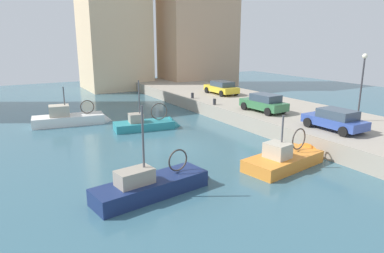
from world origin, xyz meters
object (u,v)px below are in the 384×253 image
(fishing_boat_navy, at_px, (157,191))
(fishing_boat_orange, at_px, (288,163))
(fishing_boat_white, at_px, (73,123))
(mooring_bollard_mid, at_px, (192,96))
(fishing_boat_teal, at_px, (149,127))
(parked_car_yellow, at_px, (222,87))
(parked_car_green, at_px, (264,103))
(quay_streetlamp, at_px, (363,76))
(mooring_bollard_south, at_px, (214,102))
(parked_car_blue, at_px, (335,119))

(fishing_boat_navy, height_order, fishing_boat_orange, fishing_boat_navy)
(fishing_boat_white, height_order, mooring_bollard_mid, fishing_boat_white)
(fishing_boat_teal, xyz_separation_m, fishing_boat_white, (-5.02, 4.58, 0.05))
(parked_car_yellow, bearing_deg, fishing_boat_teal, -153.14)
(mooring_bollard_mid, bearing_deg, fishing_boat_navy, -124.78)
(parked_car_green, xyz_separation_m, mooring_bollard_mid, (-1.85, 8.52, -0.47))
(fishing_boat_orange, distance_m, fishing_boat_white, 18.38)
(parked_car_yellow, relative_size, quay_streetlamp, 0.88)
(parked_car_yellow, bearing_deg, fishing_boat_white, -176.95)
(fishing_boat_navy, relative_size, fishing_boat_white, 0.98)
(parked_car_green, relative_size, mooring_bollard_south, 7.56)
(parked_car_blue, height_order, mooring_bollard_mid, parked_car_blue)
(fishing_boat_orange, distance_m, quay_streetlamp, 9.93)
(fishing_boat_orange, bearing_deg, fishing_boat_white, 118.11)
(parked_car_green, bearing_deg, fishing_boat_navy, -149.99)
(fishing_boat_navy, bearing_deg, fishing_boat_orange, -2.23)
(parked_car_blue, bearing_deg, mooring_bollard_south, 99.80)
(parked_car_yellow, xyz_separation_m, quay_streetlamp, (1.66, -15.14, 2.53))
(fishing_boat_teal, bearing_deg, parked_car_yellow, 26.86)
(fishing_boat_white, bearing_deg, fishing_boat_orange, -61.89)
(fishing_boat_navy, xyz_separation_m, fishing_boat_orange, (8.06, -0.31, -0.00))
(fishing_boat_white, relative_size, quay_streetlamp, 1.38)
(fishing_boat_white, distance_m, parked_car_blue, 20.55)
(fishing_boat_white, xyz_separation_m, mooring_bollard_mid, (11.72, 0.12, 1.34))
(fishing_boat_white, relative_size, parked_car_yellow, 1.56)
(mooring_bollard_mid, bearing_deg, parked_car_blue, -82.72)
(parked_car_blue, relative_size, parked_car_yellow, 0.96)
(fishing_boat_navy, distance_m, fishing_boat_white, 15.91)
(fishing_boat_navy, height_order, parked_car_blue, fishing_boat_navy)
(fishing_boat_white, distance_m, parked_car_green, 16.07)
(fishing_boat_teal, relative_size, parked_car_blue, 1.37)
(parked_car_yellow, bearing_deg, parked_car_blue, -97.21)
(fishing_boat_white, height_order, mooring_bollard_south, fishing_boat_white)
(fishing_boat_navy, xyz_separation_m, parked_car_blue, (13.08, 0.66, 1.81))
(parked_car_green, height_order, parked_car_blue, parked_car_green)
(fishing_boat_white, height_order, parked_car_yellow, fishing_boat_white)
(mooring_bollard_mid, bearing_deg, fishing_boat_white, -179.44)
(parked_car_blue, distance_m, mooring_bollard_mid, 15.48)
(fishing_boat_teal, bearing_deg, mooring_bollard_south, 5.92)
(fishing_boat_orange, xyz_separation_m, fishing_boat_white, (-8.66, 16.21, 0.04))
(parked_car_yellow, height_order, mooring_bollard_south, parked_car_yellow)
(fishing_boat_navy, relative_size, quay_streetlamp, 1.34)
(parked_car_yellow, xyz_separation_m, mooring_bollard_south, (-3.99, -4.72, -0.45))
(fishing_boat_orange, distance_m, parked_car_green, 9.41)
(fishing_boat_orange, relative_size, fishing_boat_white, 0.90)
(fishing_boat_orange, relative_size, parked_car_yellow, 1.40)
(fishing_boat_teal, height_order, mooring_bollard_south, fishing_boat_teal)
(fishing_boat_orange, height_order, parked_car_green, fishing_boat_orange)
(parked_car_green, height_order, mooring_bollard_south, parked_car_green)
(mooring_bollard_mid, bearing_deg, fishing_boat_orange, -100.63)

